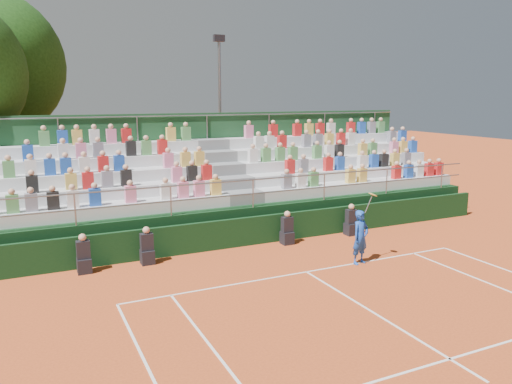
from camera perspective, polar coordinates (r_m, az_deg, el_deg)
name	(u,v)px	position (r m, az deg, el deg)	size (l,w,h in m)	color
ground	(307,272)	(15.00, 5.80, -9.09)	(90.00, 90.00, 0.00)	#C54E20
courtside_wall	(260,230)	(17.53, 0.42, -4.34)	(20.00, 0.15, 1.00)	black
line_officials	(227,239)	(16.60, -3.28, -5.33)	(9.91, 0.40, 1.19)	black
grandstand	(225,197)	(20.28, -3.53, -0.54)	(20.00, 5.20, 4.40)	black
tennis_player	(361,237)	(15.74, 11.86, -5.06)	(0.88, 0.53, 2.22)	#1849B6
floodlight_mast	(220,101)	(27.47, -4.16, 10.29)	(0.60, 0.25, 8.28)	gray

